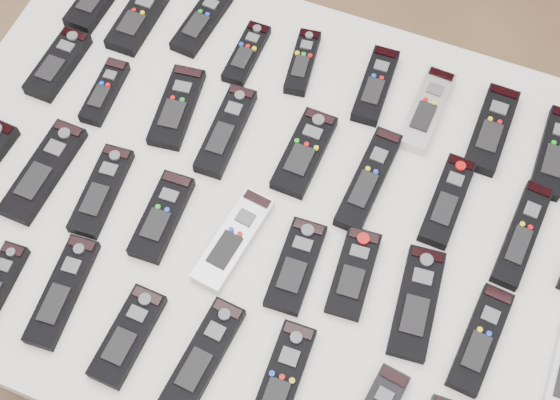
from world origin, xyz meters
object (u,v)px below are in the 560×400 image
at_px(remote_23, 233,240).
at_px(remote_34, 280,386).
at_px(remote_21, 101,191).
at_px(remote_26, 417,303).
at_px(remote_11, 105,92).
at_px(remote_10, 58,64).
at_px(remote_32, 128,336).
at_px(remote_4, 303,62).
at_px(remote_6, 427,110).
at_px(remote_8, 555,152).
at_px(remote_17, 522,234).
at_px(remote_24, 296,266).
at_px(remote_31, 62,291).
at_px(remote_7, 491,129).
at_px(remote_15, 369,179).
at_px(remote_12, 177,107).
at_px(remote_5, 376,85).
at_px(remote_2, 202,21).
at_px(remote_3, 247,54).
at_px(remote_14, 304,153).
at_px(remote_33, 203,357).
at_px(remote_25, 354,273).
at_px(remote_13, 226,131).
at_px(remote_1, 138,20).
at_px(remote_27, 480,339).
at_px(remote_16, 447,201).
at_px(table, 280,220).
at_px(remote_20, 44,171).

bearing_deg(remote_23, remote_34, -43.17).
bearing_deg(remote_21, remote_26, -4.14).
bearing_deg(remote_11, remote_23, -32.64).
xyz_separation_m(remote_10, remote_21, (0.20, -0.21, -0.00)).
bearing_deg(remote_32, remote_23, 70.00).
bearing_deg(remote_4, remote_6, -11.97).
xyz_separation_m(remote_8, remote_17, (-0.02, -0.18, 0.00)).
distance_m(remote_8, remote_24, 0.50).
xyz_separation_m(remote_10, remote_31, (0.23, -0.39, -0.00)).
xyz_separation_m(remote_7, remote_15, (-0.17, -0.18, 0.00)).
height_order(remote_12, remote_24, remote_12).
relative_size(remote_8, remote_32, 1.15).
bearing_deg(remote_8, remote_5, 176.39).
bearing_deg(remote_2, remote_24, -44.59).
bearing_deg(remote_3, remote_15, -30.10).
bearing_deg(remote_6, remote_14, -134.10).
height_order(remote_33, remote_34, remote_33).
distance_m(remote_31, remote_33, 0.25).
relative_size(remote_12, remote_24, 1.05).
xyz_separation_m(remote_14, remote_25, (0.15, -0.18, 0.00)).
xyz_separation_m(remote_11, remote_13, (0.24, 0.00, 0.00)).
height_order(remote_21, remote_33, remote_33).
relative_size(remote_1, remote_13, 0.85).
bearing_deg(remote_12, remote_25, -32.59).
bearing_deg(remote_10, remote_12, 0.63).
relative_size(remote_2, remote_27, 0.92).
relative_size(remote_1, remote_21, 0.91).
bearing_deg(remote_3, remote_6, 0.12).
xyz_separation_m(remote_13, remote_25, (0.30, -0.17, -0.00)).
bearing_deg(remote_7, remote_33, -117.74).
bearing_deg(remote_26, remote_5, 111.53).
xyz_separation_m(remote_13, remote_27, (0.52, -0.21, -0.00)).
xyz_separation_m(remote_11, remote_34, (0.49, -0.38, -0.00)).
distance_m(remote_15, remote_31, 0.54).
bearing_deg(remote_2, remote_25, -36.41).
bearing_deg(remote_3, remote_24, -56.73).
bearing_deg(remote_25, remote_32, -146.14).
height_order(remote_14, remote_31, remote_14).
height_order(remote_12, remote_16, remote_16).
distance_m(remote_13, remote_21, 0.24).
distance_m(table, remote_12, 0.28).
xyz_separation_m(remote_11, remote_25, (0.54, -0.17, 0.00)).
bearing_deg(remote_3, remote_14, -42.52).
xyz_separation_m(remote_1, remote_5, (0.47, 0.02, -0.00)).
bearing_deg(remote_20, remote_33, -24.86).
distance_m(remote_5, remote_6, 0.10).
distance_m(remote_8, remote_21, 0.79).
xyz_separation_m(remote_1, remote_16, (0.66, -0.16, 0.00)).
relative_size(remote_4, remote_15, 0.70).
relative_size(table, remote_33, 6.76).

